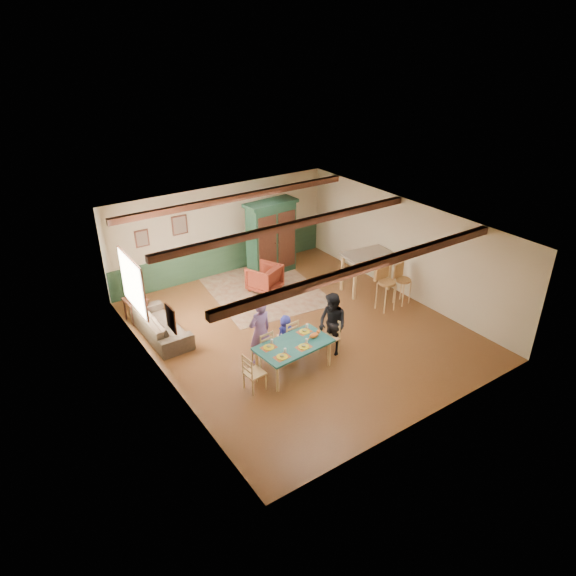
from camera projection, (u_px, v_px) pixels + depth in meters
floor at (300, 329)px, 12.77m from camera, size 8.00×8.00×0.00m
wall_back at (222, 231)px, 15.09m from camera, size 7.00×0.02×2.70m
wall_left at (160, 324)px, 10.40m from camera, size 0.02×8.00×2.70m
wall_right at (406, 248)px, 13.90m from camera, size 0.02×8.00×2.70m
ceiling at (301, 227)px, 11.53m from camera, size 7.00×8.00×0.02m
wainscot_back at (224, 259)px, 15.49m from camera, size 6.95×0.03×0.90m
ceiling_beam_front at (370, 266)px, 9.88m from camera, size 6.95×0.16×0.16m
ceiling_beam_mid at (291, 225)px, 11.87m from camera, size 6.95×0.16×0.16m
ceiling_beam_back at (236, 198)px, 13.78m from camera, size 6.95×0.16×0.16m
window_left at (132, 283)px, 11.58m from camera, size 0.06×1.60×1.30m
picture_left_wall at (171, 319)px, 9.79m from camera, size 0.04×0.42×0.52m
picture_back_a at (180, 225)px, 14.22m from camera, size 0.45×0.04×0.55m
picture_back_b at (142, 238)px, 13.73m from camera, size 0.38×0.04×0.48m
dining_table at (294, 357)px, 11.10m from camera, size 1.70×1.04×0.68m
dining_chair_far_left at (262, 347)px, 11.30m from camera, size 0.41×0.43×0.86m
dining_chair_far_right at (288, 335)px, 11.71m from camera, size 0.41×0.43×0.86m
dining_chair_end_left at (254, 372)px, 10.48m from camera, size 0.43×0.41×0.86m
dining_chair_end_right at (329, 337)px, 11.64m from camera, size 0.43×0.41×0.86m
person_man at (260, 332)px, 11.19m from camera, size 0.60×0.42×1.56m
person_woman at (332, 324)px, 11.54m from camera, size 0.62×0.77×1.49m
person_child at (286, 333)px, 11.75m from camera, size 0.47×0.32×0.91m
cat at (314, 335)px, 11.12m from camera, size 0.33×0.15×0.16m
place_setting_near_left at (282, 355)px, 10.48m from camera, size 0.38×0.30×0.11m
place_setting_near_center at (304, 345)px, 10.81m from camera, size 0.38×0.30×0.11m
place_setting_far_left at (269, 346)px, 10.80m from camera, size 0.38×0.30×0.11m
place_setting_far_right at (304, 330)px, 11.35m from camera, size 0.38×0.30×0.11m
area_rug at (264, 290)px, 14.64m from camera, size 3.24×3.71×0.01m
armoire at (271, 238)px, 15.19m from camera, size 1.63×0.74×2.24m
armchair at (264, 278)px, 14.49m from camera, size 1.07×1.09×0.76m
sofa at (161, 325)px, 12.36m from camera, size 0.84×2.09×0.61m
end_table at (136, 309)px, 13.03m from camera, size 0.56×0.56×0.62m
table_lamp at (133, 288)px, 12.76m from camera, size 0.32×0.32×0.57m
counter_table at (366, 272)px, 14.40m from camera, size 1.44×0.94×1.14m
bar_stool_left at (386, 288)px, 13.36m from camera, size 0.47×0.51×1.29m
bar_stool_right at (403, 285)px, 13.71m from camera, size 0.45×0.48×1.12m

